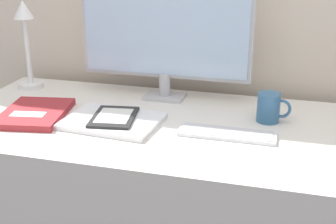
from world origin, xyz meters
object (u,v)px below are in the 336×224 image
at_px(laptop, 112,121).
at_px(notebook, 35,113).
at_px(ereader, 114,117).
at_px(keyboard, 227,133).
at_px(desk_lamp, 26,36).
at_px(monitor, 165,36).
at_px(coffee_mug, 269,108).

bearing_deg(laptop, notebook, -178.28).
relative_size(laptop, ereader, 1.54).
xyz_separation_m(laptop, ereader, (0.00, 0.01, 0.01)).
height_order(laptop, notebook, notebook).
bearing_deg(notebook, keyboard, 1.00).
distance_m(ereader, desk_lamp, 0.58).
xyz_separation_m(laptop, desk_lamp, (-0.47, 0.29, 0.21)).
relative_size(monitor, desk_lamp, 1.83).
bearing_deg(coffee_mug, keyboard, -126.87).
distance_m(laptop, ereader, 0.02).
relative_size(laptop, desk_lamp, 0.92).
bearing_deg(notebook, monitor, 39.15).
bearing_deg(keyboard, monitor, 133.77).
bearing_deg(keyboard, notebook, -179.00).
bearing_deg(laptop, ereader, 53.15).
distance_m(monitor, laptop, 0.39).
height_order(notebook, coffee_mug, coffee_mug).
xyz_separation_m(laptop, notebook, (-0.28, -0.01, 0.00)).
relative_size(ereader, desk_lamp, 0.60).
bearing_deg(desk_lamp, coffee_mug, -7.45).
relative_size(monitor, keyboard, 2.13).
bearing_deg(keyboard, laptop, -179.53).
height_order(laptop, desk_lamp, desk_lamp).
relative_size(keyboard, notebook, 0.99).
height_order(laptop, ereader, ereader).
xyz_separation_m(monitor, laptop, (-0.10, -0.30, -0.23)).
relative_size(laptop, notebook, 1.05).
relative_size(monitor, notebook, 2.10).
bearing_deg(ereader, desk_lamp, 149.55).
height_order(monitor, ereader, monitor).
height_order(keyboard, ereader, ereader).
bearing_deg(keyboard, coffee_mug, 53.13).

